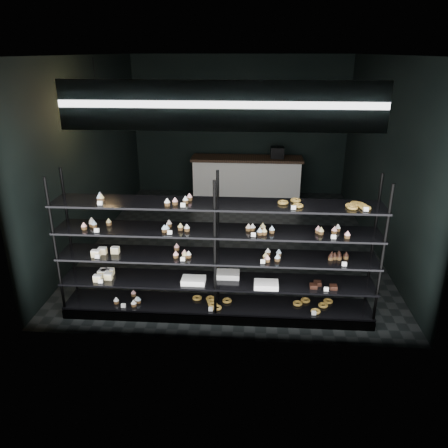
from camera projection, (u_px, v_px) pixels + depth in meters
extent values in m
cube|color=black|center=(233.00, 240.00, 8.07)|extent=(5.00, 6.00, 0.01)
cube|color=black|center=(235.00, 55.00, 6.89)|extent=(5.00, 6.00, 0.01)
cube|color=black|center=(240.00, 127.00, 10.26)|extent=(5.00, 0.01, 3.20)
cube|color=black|center=(220.00, 216.00, 4.70)|extent=(5.00, 0.01, 3.20)
cube|color=black|center=(91.00, 153.00, 7.64)|extent=(0.01, 6.00, 3.20)
cube|color=black|center=(382.00, 157.00, 7.32)|extent=(0.01, 6.00, 3.20)
cube|color=black|center=(217.00, 310.00, 5.78)|extent=(4.00, 0.50, 0.12)
cylinder|color=black|center=(56.00, 250.00, 5.37)|extent=(0.04, 0.04, 1.85)
cylinder|color=black|center=(70.00, 236.00, 5.77)|extent=(0.04, 0.04, 1.85)
cylinder|color=black|center=(215.00, 254.00, 5.24)|extent=(0.04, 0.04, 1.85)
cylinder|color=black|center=(218.00, 240.00, 5.65)|extent=(0.04, 0.04, 1.85)
cylinder|color=black|center=(382.00, 259.00, 5.11)|extent=(0.04, 0.04, 1.85)
cylinder|color=black|center=(373.00, 244.00, 5.52)|extent=(0.04, 0.04, 1.85)
cube|color=black|center=(217.00, 304.00, 5.75)|extent=(4.00, 0.50, 0.03)
cube|color=black|center=(217.00, 281.00, 5.62)|extent=(4.00, 0.50, 0.02)
cube|color=black|center=(217.00, 257.00, 5.49)|extent=(4.00, 0.50, 0.02)
cube|color=black|center=(216.00, 231.00, 5.36)|extent=(4.00, 0.50, 0.02)
cube|color=black|center=(216.00, 204.00, 5.23)|extent=(4.00, 0.50, 0.02)
cube|color=white|center=(101.00, 203.00, 5.14)|extent=(0.06, 0.04, 0.06)
cube|color=white|center=(181.00, 205.00, 5.08)|extent=(0.05, 0.04, 0.06)
cube|color=white|center=(297.00, 208.00, 4.99)|extent=(0.05, 0.04, 0.06)
cube|color=white|center=(362.00, 209.00, 4.94)|extent=(0.06, 0.04, 0.06)
cube|color=white|center=(95.00, 230.00, 5.28)|extent=(0.06, 0.04, 0.06)
cube|color=white|center=(172.00, 233.00, 5.22)|extent=(0.05, 0.04, 0.06)
cube|color=white|center=(257.00, 235.00, 5.15)|extent=(0.06, 0.04, 0.06)
cube|color=white|center=(335.00, 237.00, 5.09)|extent=(0.06, 0.04, 0.06)
cube|color=white|center=(97.00, 257.00, 5.41)|extent=(0.06, 0.04, 0.06)
cube|color=white|center=(181.00, 259.00, 5.34)|extent=(0.05, 0.04, 0.06)
cube|color=white|center=(266.00, 262.00, 5.27)|extent=(0.05, 0.04, 0.06)
cube|color=white|center=(345.00, 264.00, 5.21)|extent=(0.06, 0.04, 0.06)
cube|color=white|center=(102.00, 281.00, 5.54)|extent=(0.06, 0.04, 0.06)
cube|color=white|center=(322.00, 289.00, 5.36)|extent=(0.06, 0.04, 0.06)
cube|color=white|center=(123.00, 306.00, 5.65)|extent=(0.06, 0.04, 0.06)
cube|color=white|center=(212.00, 309.00, 5.57)|extent=(0.05, 0.04, 0.06)
cube|color=white|center=(316.00, 313.00, 5.49)|extent=(0.06, 0.04, 0.06)
cube|color=#0C153F|center=(220.00, 106.00, 4.35)|extent=(3.20, 0.04, 0.45)
cube|color=white|center=(220.00, 106.00, 4.33)|extent=(3.30, 0.02, 0.50)
cylinder|color=black|center=(95.00, 78.00, 6.30)|extent=(0.01, 0.01, 0.58)
sphere|color=#FFB159|center=(98.00, 109.00, 6.46)|extent=(0.31, 0.31, 0.31)
cube|color=silver|center=(247.00, 179.00, 10.21)|extent=(2.45, 0.60, 0.92)
cube|color=black|center=(247.00, 159.00, 10.02)|extent=(2.55, 0.65, 0.06)
cube|color=black|center=(277.00, 152.00, 9.92)|extent=(0.30, 0.30, 0.25)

